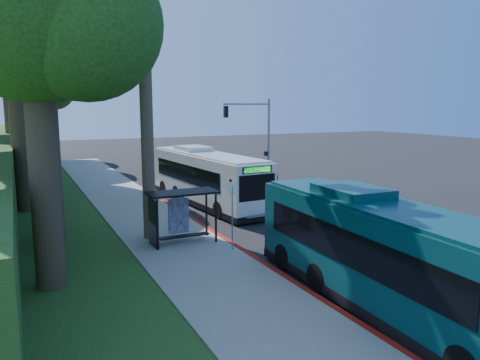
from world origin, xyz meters
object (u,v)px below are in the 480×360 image
bus_shelter (177,207)px  white_bus (206,177)px  pickup (249,187)px  teal_bus (388,255)px

bus_shelter → white_bus: (4.65, 8.04, 0.00)m
bus_shelter → pickup: 11.95m
teal_bus → pickup: teal_bus is taller
white_bus → pickup: (3.53, 0.62, -1.00)m
teal_bus → white_bus: bearing=89.5°
white_bus → teal_bus: (-0.86, -17.72, 0.00)m
white_bus → teal_bus: 17.75m
pickup → white_bus: bearing=-155.6°
white_bus → pickup: bearing=5.2°
bus_shelter → pickup: bearing=46.6°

